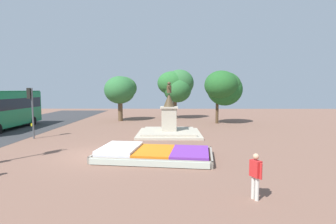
{
  "coord_description": "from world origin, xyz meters",
  "views": [
    {
      "loc": [
        4.03,
        -14.54,
        3.72
      ],
      "look_at": [
        3.89,
        3.53,
        2.15
      ],
      "focal_mm": 28.0,
      "sensor_mm": 36.0,
      "label": 1
    }
  ],
  "objects_px": {
    "flower_planter": "(152,154)",
    "city_bus": "(2,108)",
    "statue_monument": "(169,126)",
    "pedestrian_near_planter": "(256,173)",
    "traffic_light_mid_block": "(31,104)"
  },
  "relations": [
    {
      "from": "flower_planter",
      "to": "statue_monument",
      "type": "relative_size",
      "value": 1.28
    },
    {
      "from": "city_bus",
      "to": "pedestrian_near_planter",
      "type": "height_order",
      "value": "city_bus"
    },
    {
      "from": "flower_planter",
      "to": "city_bus",
      "type": "bearing_deg",
      "value": 145.56
    },
    {
      "from": "flower_planter",
      "to": "city_bus",
      "type": "xyz_separation_m",
      "value": [
        -14.4,
        9.87,
        1.8
      ]
    },
    {
      "from": "flower_planter",
      "to": "statue_monument",
      "type": "xyz_separation_m",
      "value": [
        0.9,
        7.5,
        0.46
      ]
    },
    {
      "from": "flower_planter",
      "to": "traffic_light_mid_block",
      "type": "distance_m",
      "value": 11.19
    },
    {
      "from": "statue_monument",
      "to": "city_bus",
      "type": "relative_size",
      "value": 0.55
    },
    {
      "from": "flower_planter",
      "to": "pedestrian_near_planter",
      "type": "relative_size",
      "value": 4.12
    },
    {
      "from": "statue_monument",
      "to": "traffic_light_mid_block",
      "type": "xyz_separation_m",
      "value": [
        -10.31,
        -1.93,
        1.91
      ]
    },
    {
      "from": "statue_monument",
      "to": "city_bus",
      "type": "bearing_deg",
      "value": 171.18
    },
    {
      "from": "flower_planter",
      "to": "statue_monument",
      "type": "height_order",
      "value": "statue_monument"
    },
    {
      "from": "traffic_light_mid_block",
      "to": "city_bus",
      "type": "bearing_deg",
      "value": 139.16
    },
    {
      "from": "traffic_light_mid_block",
      "to": "city_bus",
      "type": "relative_size",
      "value": 0.41
    },
    {
      "from": "flower_planter",
      "to": "traffic_light_mid_block",
      "type": "height_order",
      "value": "traffic_light_mid_block"
    },
    {
      "from": "pedestrian_near_planter",
      "to": "traffic_light_mid_block",
      "type": "bearing_deg",
      "value": 140.72
    }
  ]
}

